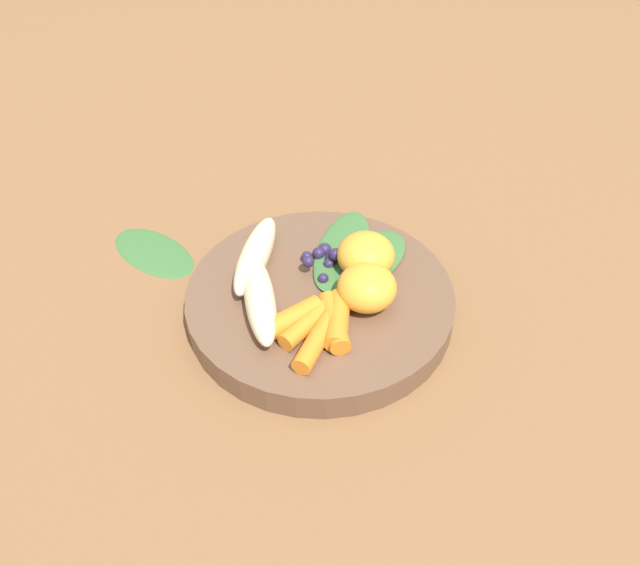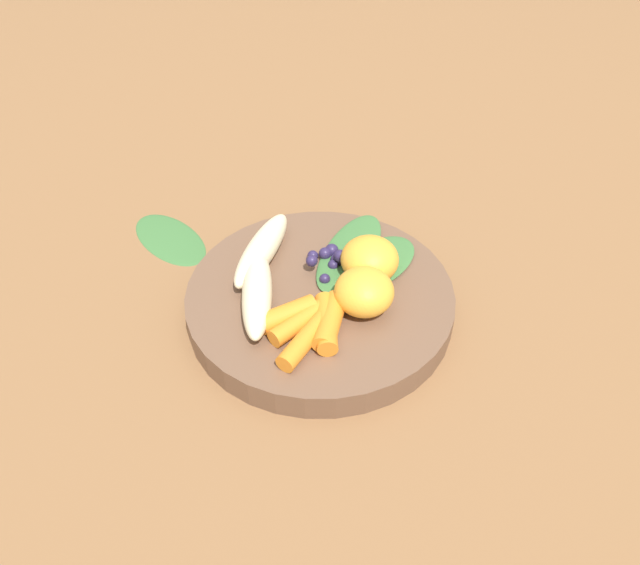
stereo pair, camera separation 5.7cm
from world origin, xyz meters
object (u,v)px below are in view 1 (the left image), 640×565
object	(u,v)px
banana_peeled_right	(256,255)
kale_leaf_stray	(153,251)
orange_segment_near	(366,255)
bowl	(320,301)
banana_peeled_left	(261,302)

from	to	relation	value
banana_peeled_right	kale_leaf_stray	size ratio (longest dim) A/B	1.04
kale_leaf_stray	orange_segment_near	bearing A→B (deg)	-154.85
bowl	kale_leaf_stray	world-z (taller)	bowl
bowl	banana_peeled_left	xyz separation A→B (m)	(0.00, -0.06, 0.03)
orange_segment_near	kale_leaf_stray	size ratio (longest dim) A/B	0.49
orange_segment_near	kale_leaf_stray	bearing A→B (deg)	-130.13
banana_peeled_left	orange_segment_near	world-z (taller)	orange_segment_near
banana_peeled_right	banana_peeled_left	bearing A→B (deg)	20.02
bowl	banana_peeled_left	size ratio (longest dim) A/B	2.18
banana_peeled_right	orange_segment_near	distance (m)	0.10
kale_leaf_stray	banana_peeled_left	bearing A→B (deg)	177.61
orange_segment_near	kale_leaf_stray	world-z (taller)	orange_segment_near
bowl	kale_leaf_stray	size ratio (longest dim) A/B	2.26
banana_peeled_left	kale_leaf_stray	distance (m)	0.17
orange_segment_near	kale_leaf_stray	distance (m)	0.23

